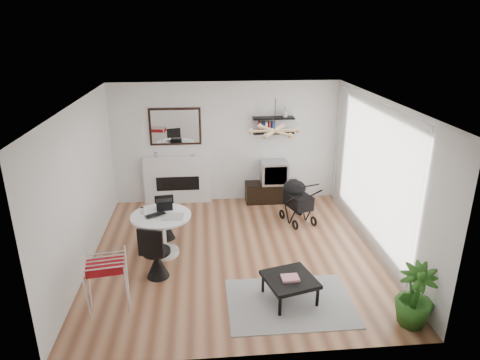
{
  "coord_description": "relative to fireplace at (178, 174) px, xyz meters",
  "views": [
    {
      "loc": [
        -0.51,
        -6.67,
        3.89
      ],
      "look_at": [
        0.12,
        0.4,
        1.25
      ],
      "focal_mm": 32.0,
      "sensor_mm": 36.0,
      "label": 1
    }
  ],
  "objects": [
    {
      "name": "stroller",
      "position": [
        2.47,
        -1.2,
        -0.28
      ],
      "size": [
        0.69,
        0.86,
        0.95
      ],
      "rotation": [
        0.0,
        0.0,
        0.32
      ],
      "color": "black",
      "rests_on": "floor"
    },
    {
      "name": "coffee_table",
      "position": [
        1.79,
        -3.83,
        -0.36
      ],
      "size": [
        0.86,
        0.86,
        0.36
      ],
      "rotation": [
        0.0,
        0.0,
        0.27
      ],
      "color": "black",
      "rests_on": "rug"
    },
    {
      "name": "magazines",
      "position": [
        1.79,
        -3.87,
        -0.3
      ],
      "size": [
        0.26,
        0.21,
        0.04
      ],
      "primitive_type": "cube",
      "rotation": [
        0.0,
        0.0,
        0.05
      ],
      "color": "#E1384C",
      "rests_on": "coffee_table"
    },
    {
      "name": "potted_plant",
      "position": [
        3.35,
        -4.52,
        -0.24
      ],
      "size": [
        0.63,
        0.63,
        0.89
      ],
      "primitive_type": "imported",
      "rotation": [
        0.0,
        0.0,
        -0.32
      ],
      "color": "#275C1A",
      "rests_on": "floor"
    },
    {
      "name": "chair_near",
      "position": [
        -0.21,
        -3.06,
        -0.39
      ],
      "size": [
        0.48,
        0.49,
        0.94
      ],
      "rotation": [
        0.0,
        0.0,
        2.85
      ],
      "color": "black",
      "rests_on": "floor"
    },
    {
      "name": "crt_tv",
      "position": [
        2.16,
        -0.15,
        0.02
      ],
      "size": [
        0.59,
        0.51,
        0.51
      ],
      "color": "#ADADAF",
      "rests_on": "tv_console"
    },
    {
      "name": "black_bag",
      "position": [
        -0.13,
        -2.08,
        0.16
      ],
      "size": [
        0.3,
        0.2,
        0.17
      ],
      "primitive_type": "cube",
      "rotation": [
        0.0,
        0.0,
        0.12
      ],
      "color": "black",
      "rests_on": "dining_table"
    },
    {
      "name": "rug",
      "position": [
        1.79,
        -3.93,
        -0.68
      ],
      "size": [
        1.83,
        1.32,
        0.01
      ],
      "primitive_type": "cube",
      "color": "gray",
      "rests_on": "floor"
    },
    {
      "name": "wall_back",
      "position": [
        1.1,
        0.08,
        0.66
      ],
      "size": [
        5.0,
        0.0,
        5.0
      ],
      "primitive_type": "plane",
      "rotation": [
        1.57,
        0.0,
        0.0
      ],
      "color": "white",
      "rests_on": "floor"
    },
    {
      "name": "ceiling",
      "position": [
        1.1,
        -2.42,
        2.01
      ],
      "size": [
        5.0,
        5.0,
        0.0
      ],
      "primitive_type": "plane",
      "color": "white",
      "rests_on": "wall_back"
    },
    {
      "name": "shelf_lower",
      "position": [
        2.13,
        -0.05,
        0.91
      ],
      "size": [
        0.9,
        0.25,
        0.04
      ],
      "primitive_type": "cube",
      "color": "black",
      "rests_on": "wall_back"
    },
    {
      "name": "fireplace",
      "position": [
        0.0,
        0.0,
        0.0
      ],
      "size": [
        1.5,
        0.17,
        2.16
      ],
      "color": "white",
      "rests_on": "floor"
    },
    {
      "name": "newspaper",
      "position": [
        0.04,
        -2.42,
        0.08
      ],
      "size": [
        0.38,
        0.32,
        0.01
      ],
      "primitive_type": "cube",
      "rotation": [
        0.0,
        0.0,
        -0.05
      ],
      "color": "silver",
      "rests_on": "dining_table"
    },
    {
      "name": "laptop",
      "position": [
        -0.23,
        -2.4,
        0.09
      ],
      "size": [
        0.43,
        0.39,
        0.03
      ],
      "primitive_type": "imported",
      "rotation": [
        0.0,
        0.0,
        0.55
      ],
      "color": "black",
      "rests_on": "dining_table"
    },
    {
      "name": "wall_left",
      "position": [
        -1.4,
        -2.42,
        0.66
      ],
      "size": [
        0.0,
        5.0,
        5.0
      ],
      "primitive_type": "plane",
      "rotation": [
        1.57,
        0.0,
        1.57
      ],
      "color": "white",
      "rests_on": "floor"
    },
    {
      "name": "chair_far",
      "position": [
        -0.16,
        -1.72,
        -0.43
      ],
      "size": [
        0.39,
        0.41,
        0.81
      ],
      "rotation": [
        0.0,
        0.0,
        0.13
      ],
      "color": "black",
      "rests_on": "floor"
    },
    {
      "name": "tv_console",
      "position": [
        2.13,
        -0.14,
        -0.46
      ],
      "size": [
        1.21,
        0.42,
        0.45
      ],
      "primitive_type": "cube",
      "color": "black",
      "rests_on": "floor"
    },
    {
      "name": "wall_right",
      "position": [
        3.6,
        -2.42,
        0.66
      ],
      "size": [
        0.0,
        5.0,
        5.0
      ],
      "primitive_type": "plane",
      "rotation": [
        1.57,
        0.0,
        -1.57
      ],
      "color": "white",
      "rests_on": "floor"
    },
    {
      "name": "floor",
      "position": [
        1.1,
        -2.42,
        -0.69
      ],
      "size": [
        5.0,
        5.0,
        0.0
      ],
      "primitive_type": "plane",
      "color": "brown",
      "rests_on": "ground"
    },
    {
      "name": "pendant_lamp",
      "position": [
        1.8,
        -2.12,
        1.46
      ],
      "size": [
        0.9,
        0.9,
        0.1
      ],
      "primitive_type": null,
      "color": "tan",
      "rests_on": "ceiling"
    },
    {
      "name": "shelf_upper",
      "position": [
        2.13,
        -0.05,
        1.23
      ],
      "size": [
        0.9,
        0.25,
        0.04
      ],
      "primitive_type": "cube",
      "color": "black",
      "rests_on": "wall_back"
    },
    {
      "name": "dining_table",
      "position": [
        -0.17,
        -2.32,
        -0.18
      ],
      "size": [
        1.04,
        1.04,
        0.76
      ],
      "color": "white",
      "rests_on": "floor"
    },
    {
      "name": "drying_rack",
      "position": [
        -0.8,
        -3.88,
        -0.24
      ],
      "size": [
        0.64,
        0.6,
        0.85
      ],
      "rotation": [
        0.0,
        0.0,
        0.15
      ],
      "color": "white",
      "rests_on": "floor"
    },
    {
      "name": "drinking_glass",
      "position": [
        -0.5,
        -2.21,
        0.13
      ],
      "size": [
        0.06,
        0.06,
        0.11
      ],
      "primitive_type": "cylinder",
      "color": "white",
      "rests_on": "dining_table"
    },
    {
      "name": "sheer_curtain",
      "position": [
        3.5,
        -2.22,
        0.66
      ],
      "size": [
        0.04,
        3.6,
        2.6
      ],
      "primitive_type": "cube",
      "color": "white",
      "rests_on": "wall_right"
    }
  ]
}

